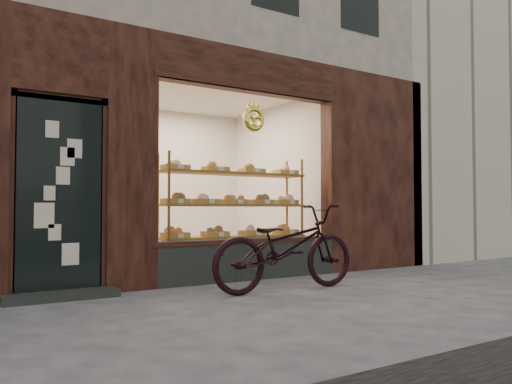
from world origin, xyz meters
TOP-DOWN VIEW (x-y plane):
  - ground at (0.00, 0.00)m, footprint 90.00×90.00m
  - neighbor_right at (9.60, 5.50)m, footprint 12.00×7.00m
  - display_shelf at (0.45, 2.55)m, footprint 2.20×0.45m
  - bicycle at (0.32, 1.10)m, footprint 1.92×0.70m

SIDE VIEW (x-z plane):
  - ground at x=0.00m, z-range 0.00..0.00m
  - bicycle at x=0.32m, z-range 0.00..1.00m
  - display_shelf at x=0.45m, z-range 0.02..1.72m
  - neighbor_right at x=9.60m, z-range 0.00..9.00m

